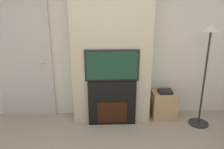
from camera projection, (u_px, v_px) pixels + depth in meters
The scene contains 7 objects.
wall_back at pixel (111, 40), 3.71m from camera, with size 6.00×0.06×2.70m.
chimney_breast at pixel (112, 42), 3.50m from camera, with size 1.27×0.38×2.70m.
fireplace at pixel (112, 102), 3.62m from camera, with size 0.78×0.15×0.76m.
television at pixel (112, 65), 3.42m from camera, with size 0.86×0.07×0.51m.
floor_lamp at pixel (208, 56), 3.33m from camera, with size 0.32×0.32×1.65m.
media_stand at pixel (164, 104), 3.86m from camera, with size 0.41×0.35×0.53m.
entry_door at pixel (24, 59), 3.69m from camera, with size 0.93×0.09×2.08m.
Camera 1 is at (-0.14, -1.68, 1.93)m, focal length 35.00 mm.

